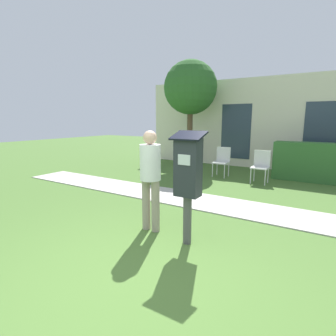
{
  "coord_description": "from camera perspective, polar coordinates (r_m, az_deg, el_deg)",
  "views": [
    {
      "loc": [
        1.63,
        -1.95,
        1.74
      ],
      "look_at": [
        -0.33,
        1.22,
        1.05
      ],
      "focal_mm": 28.0,
      "sensor_mm": 36.0,
      "label": 1
    }
  ],
  "objects": [
    {
      "name": "sidewalk",
      "position": [
        5.51,
        13.09,
        -8.07
      ],
      "size": [
        12.0,
        1.1,
        0.02
      ],
      "color": "#B7B2A8",
      "rests_on": "ground"
    },
    {
      "name": "hedge_row",
      "position": [
        8.49,
        31.87,
        0.85
      ],
      "size": [
        2.93,
        0.6,
        1.1
      ],
      "color": "#33662D",
      "rests_on": "ground"
    },
    {
      "name": "person_standing",
      "position": [
        4.05,
        -3.86,
        -1.09
      ],
      "size": [
        0.32,
        0.32,
        1.58
      ],
      "rotation": [
        0.0,
        0.0,
        -0.18
      ],
      "color": "gray",
      "rests_on": "ground"
    },
    {
      "name": "outdoor_chair_middle",
      "position": [
        7.69,
        19.57,
        0.83
      ],
      "size": [
        0.44,
        0.44,
        0.9
      ],
      "rotation": [
        0.0,
        0.0,
        -0.23
      ],
      "color": "silver",
      "rests_on": "ground"
    },
    {
      "name": "building_facade",
      "position": [
        9.94,
        22.65,
        8.88
      ],
      "size": [
        10.0,
        0.26,
        3.2
      ],
      "color": "beige",
      "rests_on": "ground"
    },
    {
      "name": "ground_plane",
      "position": [
        3.08,
        -7.31,
        -24.01
      ],
      "size": [
        40.0,
        40.0,
        0.0
      ],
      "primitive_type": "plane",
      "color": "#476B2D"
    },
    {
      "name": "tree",
      "position": [
        9.79,
        4.9,
        16.93
      ],
      "size": [
        1.9,
        1.9,
        3.82
      ],
      "color": "brown",
      "rests_on": "ground"
    },
    {
      "name": "outdoor_chair_left",
      "position": [
        8.28,
        11.68,
        1.87
      ],
      "size": [
        0.44,
        0.44,
        0.9
      ],
      "rotation": [
        0.0,
        0.0,
        0.09
      ],
      "color": "silver",
      "rests_on": "ground"
    },
    {
      "name": "parking_meter",
      "position": [
        3.58,
        4.35,
        -1.18
      ],
      "size": [
        0.44,
        0.31,
        1.59
      ],
      "color": "#4C4C4C",
      "rests_on": "ground"
    }
  ]
}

